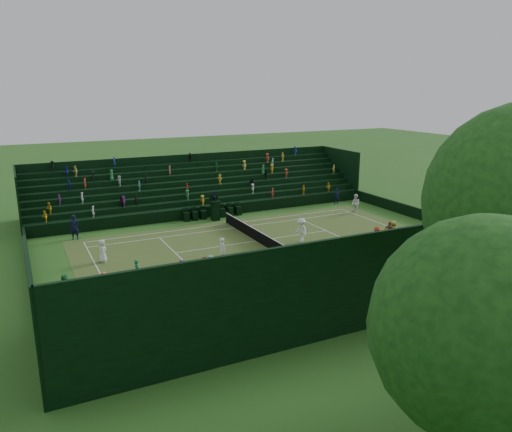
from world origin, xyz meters
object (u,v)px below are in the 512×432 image
object	(u,v)px
player_near_east	(222,250)
player_far_west	(356,203)
player_far_east	(301,230)
tennis_net	(256,235)
umpire_chair	(215,208)
player_near_west	(103,251)

from	to	relation	value
player_near_east	player_far_west	xyz separation A→B (m)	(-7.30, 16.53, -0.02)
player_near_east	player_far_east	world-z (taller)	player_far_east
tennis_net	player_far_west	world-z (taller)	player_far_west
umpire_chair	player_far_west	bearing A→B (deg)	76.05
umpire_chair	player_far_east	size ratio (longest dim) A/B	1.40
player_near_east	player_far_west	bearing A→B (deg)	-76.72
player_near_east	player_far_east	distance (m)	7.36
player_near_east	player_far_east	xyz separation A→B (m)	(-1.67, 7.17, 0.04)
tennis_net	umpire_chair	world-z (taller)	umpire_chair
umpire_chair	player_near_east	bearing A→B (deg)	-19.21
player_near_east	tennis_net	bearing A→B (deg)	-61.88
player_near_west	player_near_east	world-z (taller)	player_near_east
umpire_chair	player_near_east	xyz separation A→B (m)	(10.50, -3.66, -0.23)
player_far_west	player_far_east	distance (m)	10.93
tennis_net	player_far_east	size ratio (longest dim) A/B	6.29
tennis_net	player_far_east	distance (m)	3.47
tennis_net	player_near_east	bearing A→B (deg)	-51.33
umpire_chair	player_near_east	distance (m)	11.12
umpire_chair	player_near_west	size ratio (longest dim) A/B	1.65
umpire_chair	player_far_west	world-z (taller)	umpire_chair
tennis_net	player_near_west	xyz separation A→B (m)	(-0.37, -11.31, 0.27)
player_near_west	player_near_east	distance (m)	8.06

